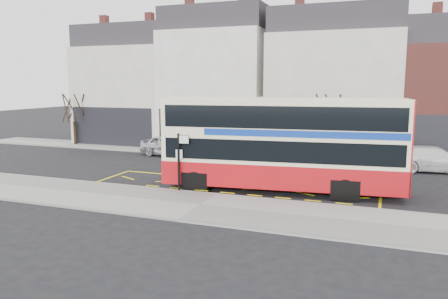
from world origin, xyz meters
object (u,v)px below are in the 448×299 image
at_px(double_decker_bus, 282,143).
at_px(street_tree_right, 330,103).
at_px(car_white, 435,159).
at_px(street_tree_left, 73,101).
at_px(car_grey, 239,150).
at_px(car_silver, 169,146).
at_px(bus_stop_post, 180,156).

distance_m(double_decker_bus, street_tree_right, 9.42).
relative_size(car_white, street_tree_left, 0.93).
xyz_separation_m(car_grey, street_tree_right, (5.61, 2.05, 3.15)).
relative_size(car_silver, street_tree_left, 0.80).
height_order(bus_stop_post, car_silver, bus_stop_post).
distance_m(car_grey, street_tree_left, 15.17).
relative_size(bus_stop_post, car_grey, 0.61).
bearing_deg(bus_stop_post, street_tree_left, 136.11).
bearing_deg(car_grey, car_silver, 82.10).
xyz_separation_m(double_decker_bus, street_tree_right, (1.05, 9.24, 1.52)).
height_order(street_tree_left, street_tree_right, street_tree_right).
relative_size(street_tree_left, street_tree_right, 0.96).
distance_m(car_silver, street_tree_left, 10.24).
height_order(car_grey, street_tree_right, street_tree_right).
height_order(car_white, street_tree_right, street_tree_right).
bearing_deg(car_silver, double_decker_bus, -115.83).
distance_m(double_decker_bus, bus_stop_post, 4.85).
xyz_separation_m(car_white, street_tree_right, (-6.25, 1.52, 3.13)).
xyz_separation_m(bus_stop_post, car_white, (11.68, 9.73, -1.04)).
xyz_separation_m(car_grey, car_white, (11.86, 0.54, 0.02)).
distance_m(double_decker_bus, car_silver, 12.14).
height_order(car_grey, street_tree_left, street_tree_left).
xyz_separation_m(bus_stop_post, street_tree_left, (-14.95, 11.00, 1.93)).
height_order(car_grey, car_white, car_white).
xyz_separation_m(street_tree_left, street_tree_right, (20.38, 0.25, 0.16)).
bearing_deg(double_decker_bus, car_white, 40.00).
relative_size(double_decker_bus, street_tree_right, 2.00).
bearing_deg(double_decker_bus, street_tree_right, 76.89).
distance_m(bus_stop_post, car_grey, 9.25).
distance_m(car_silver, street_tree_right, 11.40).
height_order(double_decker_bus, car_white, double_decker_bus).
bearing_deg(street_tree_right, bus_stop_post, -115.77).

